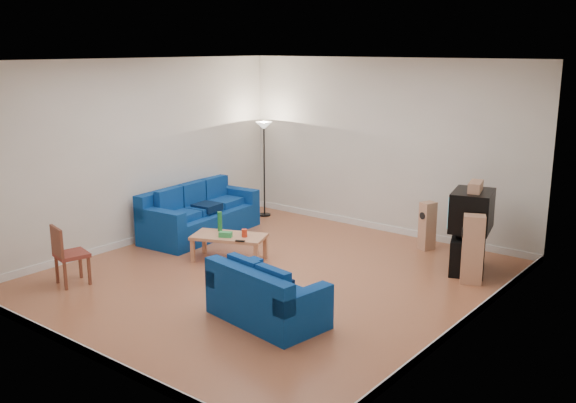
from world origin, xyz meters
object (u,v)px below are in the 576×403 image
Objects in this scene: coffee_table at (229,238)px; television at (472,211)px; sofa_three_seat at (198,217)px; tv_stand at (468,253)px; sofa_loveseat at (265,300)px.

coffee_table is 1.44× the size of television.
coffee_table is at bearing 58.57° from sofa_three_seat.
coffee_table is (1.47, -0.73, 0.04)m from sofa_three_seat.
sofa_three_seat is at bearing -89.23° from television.
coffee_table is 1.45× the size of tv_stand.
sofa_three_seat is 1.50× the size of sofa_loveseat.
sofa_loveseat is 3.63m from tv_stand.
tv_stand is at bearing 78.57° from sofa_loveseat.
television reaches higher than coffee_table.
sofa_three_seat is 1.84× the size of coffee_table.
television is (3.23, 1.97, 0.58)m from coffee_table.
tv_stand is at bearing -44.93° from television.
television is (0.01, 0.01, 0.68)m from tv_stand.
sofa_three_seat is 4.90m from television.
sofa_three_seat reaches higher than coffee_table.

